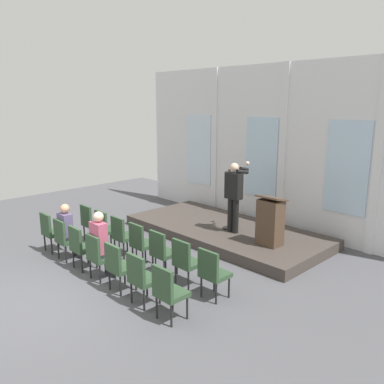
{
  "coord_description": "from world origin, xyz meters",
  "views": [
    {
      "loc": [
        6.48,
        -2.77,
        3.44
      ],
      "look_at": [
        0.13,
        3.37,
        1.42
      ],
      "focal_mm": 36.93,
      "sensor_mm": 36.0,
      "label": 1
    }
  ],
  "objects_px": {
    "chair_r0_c2": "(122,234)",
    "audience_r1_c1": "(68,229)",
    "chair_r0_c5": "(185,260)",
    "chair_r0_c6": "(212,271)",
    "chair_r0_c4": "(162,250)",
    "chair_r0_c1": "(105,227)",
    "chair_r1_c3": "(98,254)",
    "mic_stand": "(228,216)",
    "chair_r1_c6": "(168,290)",
    "lectern": "(270,221)",
    "chair_r0_c3": "(141,241)",
    "chair_r1_c1": "(65,237)",
    "chair_r1_c0": "(51,230)",
    "chair_r0_c0": "(90,221)",
    "chair_r1_c4": "(118,264)",
    "speaker": "(234,192)",
    "chair_r1_c5": "(141,276)",
    "audience_r1_c3": "(101,242)",
    "chair_r1_c2": "(81,245)"
  },
  "relations": [
    {
      "from": "mic_stand",
      "to": "chair_r0_c4",
      "type": "bearing_deg",
      "value": -78.85
    },
    {
      "from": "mic_stand",
      "to": "chair_r0_c0",
      "type": "height_order",
      "value": "mic_stand"
    },
    {
      "from": "chair_r0_c0",
      "to": "chair_r1_c4",
      "type": "xyz_separation_m",
      "value": [
        2.79,
        -1.03,
        0.0
      ]
    },
    {
      "from": "chair_r0_c4",
      "to": "chair_r1_c5",
      "type": "bearing_deg",
      "value": -55.92
    },
    {
      "from": "chair_r1_c3",
      "to": "mic_stand",
      "type": "bearing_deg",
      "value": 87.27
    },
    {
      "from": "speaker",
      "to": "chair_r1_c4",
      "type": "distance_m",
      "value": 3.65
    },
    {
      "from": "chair_r1_c3",
      "to": "chair_r1_c4",
      "type": "distance_m",
      "value": 0.7
    },
    {
      "from": "chair_r1_c1",
      "to": "chair_r1_c4",
      "type": "distance_m",
      "value": 2.09
    },
    {
      "from": "audience_r1_c3",
      "to": "chair_r0_c3",
      "type": "bearing_deg",
      "value": 90.0
    },
    {
      "from": "chair_r0_c3",
      "to": "chair_r0_c4",
      "type": "xyz_separation_m",
      "value": [
        0.7,
        0.0,
        0.0
      ]
    },
    {
      "from": "chair_r1_c3",
      "to": "chair_r0_c1",
      "type": "bearing_deg",
      "value": 143.53
    },
    {
      "from": "chair_r0_c5",
      "to": "chair_r0_c6",
      "type": "bearing_deg",
      "value": 0.0
    },
    {
      "from": "chair_r1_c6",
      "to": "chair_r0_c4",
      "type": "bearing_deg",
      "value": 143.53
    },
    {
      "from": "chair_r0_c3",
      "to": "audience_r1_c1",
      "type": "xyz_separation_m",
      "value": [
        -1.39,
        -0.95,
        0.18
      ]
    },
    {
      "from": "chair_r0_c1",
      "to": "chair_r1_c6",
      "type": "height_order",
      "value": "same"
    },
    {
      "from": "speaker",
      "to": "chair_r0_c6",
      "type": "distance_m",
      "value": 3.12
    },
    {
      "from": "lectern",
      "to": "chair_r1_c6",
      "type": "distance_m",
      "value": 3.51
    },
    {
      "from": "chair_r0_c2",
      "to": "chair_r1_c2",
      "type": "xyz_separation_m",
      "value": [
        0.0,
        -1.03,
        0.0
      ]
    },
    {
      "from": "chair_r1_c4",
      "to": "speaker",
      "type": "bearing_deg",
      "value": 94.31
    },
    {
      "from": "chair_r0_c6",
      "to": "audience_r1_c3",
      "type": "height_order",
      "value": "audience_r1_c3"
    },
    {
      "from": "chair_r1_c6",
      "to": "lectern",
      "type": "bearing_deg",
      "value": 98.21
    },
    {
      "from": "lectern",
      "to": "chair_r1_c1",
      "type": "bearing_deg",
      "value": -130.72
    },
    {
      "from": "chair_r0_c3",
      "to": "chair_r1_c5",
      "type": "distance_m",
      "value": 1.73
    },
    {
      "from": "chair_r0_c1",
      "to": "chair_r1_c6",
      "type": "bearing_deg",
      "value": -16.47
    },
    {
      "from": "chair_r0_c0",
      "to": "chair_r0_c2",
      "type": "distance_m",
      "value": 1.39
    },
    {
      "from": "lectern",
      "to": "chair_r1_c2",
      "type": "bearing_deg",
      "value": -123.42
    },
    {
      "from": "chair_r1_c2",
      "to": "chair_r1_c4",
      "type": "bearing_deg",
      "value": 0.0
    },
    {
      "from": "lectern",
      "to": "chair_r0_c2",
      "type": "distance_m",
      "value": 3.35
    },
    {
      "from": "chair_r0_c1",
      "to": "chair_r0_c4",
      "type": "height_order",
      "value": "same"
    },
    {
      "from": "chair_r0_c1",
      "to": "chair_r1_c2",
      "type": "bearing_deg",
      "value": -55.92
    },
    {
      "from": "chair_r1_c1",
      "to": "chair_r0_c6",
      "type": "bearing_deg",
      "value": 16.47
    },
    {
      "from": "audience_r1_c1",
      "to": "chair_r0_c4",
      "type": "bearing_deg",
      "value": 24.35
    },
    {
      "from": "chair_r1_c1",
      "to": "chair_r1_c6",
      "type": "distance_m",
      "value": 3.48
    },
    {
      "from": "chair_r0_c4",
      "to": "audience_r1_c1",
      "type": "height_order",
      "value": "audience_r1_c1"
    },
    {
      "from": "chair_r0_c2",
      "to": "chair_r0_c6",
      "type": "relative_size",
      "value": 1.0
    },
    {
      "from": "chair_r0_c3",
      "to": "chair_r1_c0",
      "type": "relative_size",
      "value": 1.0
    },
    {
      "from": "chair_r0_c1",
      "to": "chair_r0_c5",
      "type": "relative_size",
      "value": 1.0
    },
    {
      "from": "chair_r1_c0",
      "to": "chair_r1_c1",
      "type": "height_order",
      "value": "same"
    },
    {
      "from": "chair_r1_c1",
      "to": "chair_r1_c6",
      "type": "bearing_deg",
      "value": 0.0
    },
    {
      "from": "chair_r0_c5",
      "to": "chair_r1_c1",
      "type": "height_order",
      "value": "same"
    },
    {
      "from": "chair_r1_c4",
      "to": "chair_r0_c1",
      "type": "bearing_deg",
      "value": 153.77
    },
    {
      "from": "chair_r0_c2",
      "to": "chair_r1_c0",
      "type": "bearing_deg",
      "value": -143.53
    },
    {
      "from": "lectern",
      "to": "chair_r0_c6",
      "type": "height_order",
      "value": "lectern"
    },
    {
      "from": "chair_r0_c2",
      "to": "audience_r1_c1",
      "type": "height_order",
      "value": "audience_r1_c1"
    },
    {
      "from": "chair_r1_c0",
      "to": "chair_r1_c6",
      "type": "height_order",
      "value": "same"
    },
    {
      "from": "chair_r1_c1",
      "to": "chair_r1_c5",
      "type": "relative_size",
      "value": 1.0
    },
    {
      "from": "chair_r0_c5",
      "to": "chair_r1_c3",
      "type": "relative_size",
      "value": 1.0
    },
    {
      "from": "lectern",
      "to": "chair_r1_c6",
      "type": "xyz_separation_m",
      "value": [
        0.5,
        -3.46,
        -0.28
      ]
    },
    {
      "from": "chair_r0_c6",
      "to": "chair_r0_c5",
      "type": "bearing_deg",
      "value": 180.0
    },
    {
      "from": "lectern",
      "to": "chair_r1_c0",
      "type": "bearing_deg",
      "value": -136.72
    }
  ]
}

